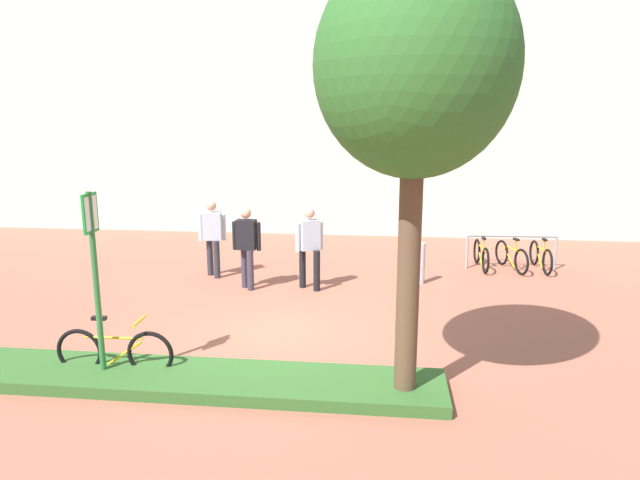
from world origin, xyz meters
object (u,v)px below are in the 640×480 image
object	(u,v)px
bike_at_sign	(115,351)
bike_rack_cluster	(511,255)
parking_sign_post	(94,261)
tree_sidewalk	(415,69)
person_suited_dark	(247,243)
person_casual_tan	(309,243)
bollard_steel	(421,263)
person_shirt_blue	(212,234)

from	to	relation	value
bike_at_sign	bike_rack_cluster	xyz separation A→B (m)	(6.67, 6.46, -0.00)
parking_sign_post	bike_at_sign	bearing A→B (deg)	62.61
tree_sidewalk	bike_rack_cluster	size ratio (longest dim) A/B	2.56
tree_sidewalk	person_suited_dark	world-z (taller)	tree_sidewalk
bike_rack_cluster	person_casual_tan	bearing A→B (deg)	-154.85
tree_sidewalk	bollard_steel	size ratio (longest dim) A/B	5.99
bike_rack_cluster	bollard_steel	bearing A→B (deg)	-146.28
bollard_steel	person_suited_dark	distance (m)	3.76
person_shirt_blue	bike_rack_cluster	bearing A→B (deg)	11.72
parking_sign_post	bollard_steel	xyz separation A→B (m)	(4.59, 5.19, -1.24)
tree_sidewalk	bollard_steel	bearing A→B (deg)	84.48
bollard_steel	person_shirt_blue	bearing A→B (deg)	179.46
person_shirt_blue	tree_sidewalk	bearing A→B (deg)	-52.15
person_casual_tan	person_suited_dark	size ratio (longest dim) A/B	1.00
bike_at_sign	person_suited_dark	bearing A→B (deg)	78.45
bike_rack_cluster	bollard_steel	xyz separation A→B (m)	(-2.18, -1.45, 0.10)
bike_at_sign	bollard_steel	world-z (taller)	bollard_steel
bike_at_sign	bike_rack_cluster	distance (m)	9.29
person_casual_tan	person_shirt_blue	size ratio (longest dim) A/B	1.00
bollard_steel	person_shirt_blue	xyz separation A→B (m)	(-4.62, 0.04, 0.53)
person_shirt_blue	person_suited_dark	bearing A→B (deg)	-40.18
parking_sign_post	bike_rack_cluster	world-z (taller)	parking_sign_post
person_shirt_blue	parking_sign_post	bearing A→B (deg)	-89.67
bike_at_sign	person_casual_tan	distance (m)	4.89
parking_sign_post	person_casual_tan	xyz separation A→B (m)	(2.25, 4.52, -0.71)
tree_sidewalk	person_shirt_blue	world-z (taller)	tree_sidewalk
bollard_steel	person_suited_dark	xyz separation A→B (m)	(-3.63, -0.79, 0.53)
tree_sidewalk	person_shirt_blue	distance (m)	7.37
tree_sidewalk	person_shirt_blue	bearing A→B (deg)	127.85
bike_rack_cluster	parking_sign_post	bearing A→B (deg)	-135.54
parking_sign_post	bollard_steel	bearing A→B (deg)	48.50
bike_rack_cluster	person_suited_dark	size ratio (longest dim) A/B	1.23
bike_at_sign	person_shirt_blue	xyz separation A→B (m)	(-0.12, 5.05, 0.63)
parking_sign_post	person_suited_dark	xyz separation A→B (m)	(0.95, 4.40, -0.71)
person_suited_dark	person_shirt_blue	bearing A→B (deg)	139.82
tree_sidewalk	bollard_steel	world-z (taller)	tree_sidewalk
bike_rack_cluster	person_casual_tan	distance (m)	5.03
bike_rack_cluster	person_casual_tan	size ratio (longest dim) A/B	1.23
tree_sidewalk	parking_sign_post	world-z (taller)	tree_sidewalk
parking_sign_post	person_casual_tan	bearing A→B (deg)	63.53
bike_at_sign	person_casual_tan	bearing A→B (deg)	63.57
tree_sidewalk	bollard_steel	distance (m)	6.39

